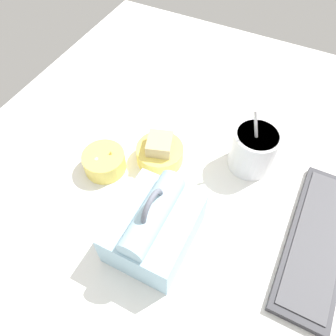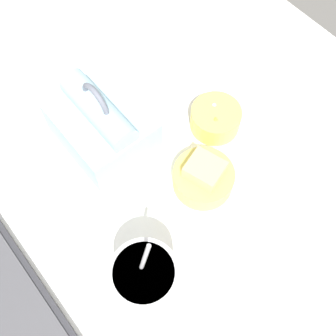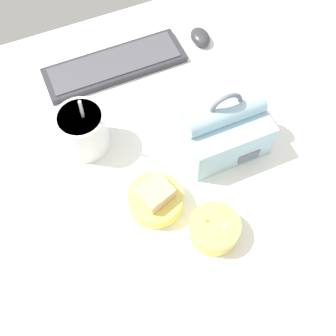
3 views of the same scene
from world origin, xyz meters
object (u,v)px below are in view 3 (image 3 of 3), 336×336
soup_cup (83,130)px  computer_mouse (200,37)px  keyboard (115,65)px  bento_bowl_sandwich (156,199)px  bento_bowl_snacks (214,228)px  lunch_bag (222,127)px

soup_cup → computer_mouse: soup_cup is taller
keyboard → soup_cup: 24.44cm
soup_cup → bento_bowl_sandwich: soup_cup is taller
bento_bowl_snacks → computer_mouse: (21.11, 50.84, -1.10)cm
keyboard → computer_mouse: 24.53cm
lunch_bag → bento_bowl_snacks: bearing=-119.8°
lunch_bag → computer_mouse: lunch_bag is taller
soup_cup → computer_mouse: bearing=26.6°
lunch_bag → bento_bowl_snacks: lunch_bag is taller
bento_bowl_snacks → computer_mouse: bento_bowl_snacks is taller
bento_bowl_snacks → computer_mouse: size_ratio=1.50×
bento_bowl_sandwich → bento_bowl_snacks: size_ratio=1.14×
soup_cup → bento_bowl_snacks: size_ratio=1.76×
bento_bowl_sandwich → bento_bowl_snacks: bento_bowl_sandwich is taller
keyboard → soup_cup: soup_cup is taller
lunch_bag → computer_mouse: 32.74cm
lunch_bag → bento_bowl_snacks: (-11.40, -19.89, -3.36)cm
keyboard → computer_mouse: computer_mouse is taller
keyboard → bento_bowl_snacks: 51.29cm
lunch_bag → soup_cup: size_ratio=1.03×
lunch_bag → bento_bowl_sandwich: 22.13cm
bento_bowl_sandwich → soup_cup: bearing=113.0°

